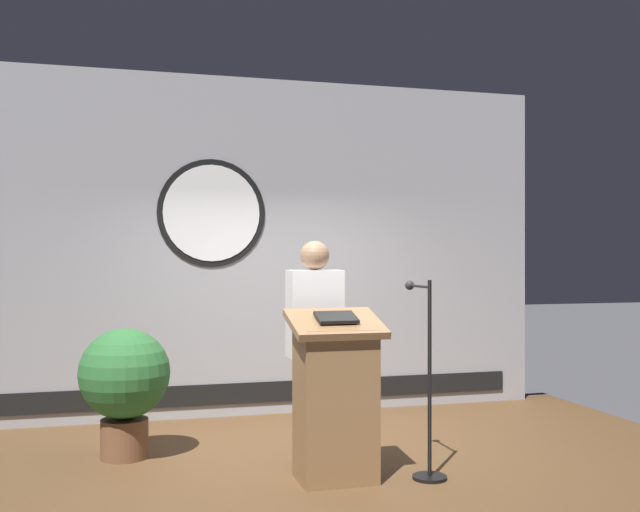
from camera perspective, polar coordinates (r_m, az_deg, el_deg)
ground_plane at (r=5.87m, az=0.04°, el=-18.39°), size 40.00×40.00×0.00m
stage_platform at (r=5.83m, az=0.04°, el=-16.99°), size 6.40×4.00×0.30m
banner_display at (r=7.37m, az=-3.88°, el=0.66°), size 5.60×0.12×3.30m
podium at (r=5.24m, az=1.19°, el=-10.83°), size 0.64×0.49×1.18m
speaker_person at (r=5.65m, az=-0.40°, el=-7.14°), size 0.40×0.26×1.67m
microphone_stand at (r=5.38m, az=8.17°, el=-11.49°), size 0.24×0.52×1.38m
potted_plant at (r=5.98m, az=-14.74°, el=-9.18°), size 0.69×0.69×1.00m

